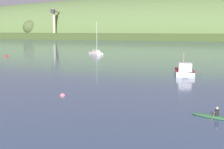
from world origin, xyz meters
name	(u,v)px	position (x,y,z in m)	size (l,w,h in m)	color
far_shoreline_hill	(150,38)	(-22.92, 233.12, 0.15)	(597.01, 113.71, 59.30)	#3C4E24
dockside_crane	(54,24)	(-82.92, 201.81, 9.86)	(4.20, 14.91, 20.11)	#4C4C51
sailboat_midwater_white	(97,54)	(-14.99, 78.71, 0.21)	(5.40, 5.62, 9.60)	white
fishing_boat_moored	(185,73)	(9.91, 42.69, 0.35)	(3.31, 6.86, 4.19)	white
canoe_with_paddler	(217,117)	(13.43, 18.56, 0.09)	(4.17, 2.45, 1.02)	#33663D
mooring_buoy_foreground	(63,96)	(-1.74, 23.73, 0.00)	(0.59, 0.59, 0.67)	#E06675
mooring_buoy_off_fishing_boat	(7,56)	(-35.40, 67.15, 0.00)	(0.79, 0.79, 0.87)	red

